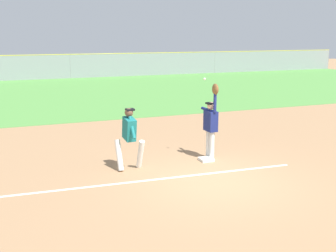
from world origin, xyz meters
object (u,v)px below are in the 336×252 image
fielder (211,122)px  parked_car_white (6,68)px  parked_car_silver (137,65)px  first_base (206,159)px  parked_car_tan (79,67)px  runner (129,134)px  baseball (205,79)px

fielder → parked_car_white: size_ratio=0.51×
fielder → parked_car_silver: (6.20, 28.52, -0.45)m
first_base → parked_car_tan: (0.66, 28.28, 0.63)m
runner → parked_car_white: bearing=92.4°
runner → baseball: bearing=3.3°
runner → parked_car_white: size_ratio=0.39×
parked_car_white → parked_car_silver: 12.04m
first_base → baseball: (0.05, 0.33, 2.34)m
runner → baseball: size_ratio=23.24×
baseball → parked_car_tan: (0.61, 27.94, -1.71)m
parked_car_white → runner: bearing=-85.4°
fielder → runner: fielder is taller
baseball → parked_car_white: size_ratio=0.02×
first_base → parked_car_white: bearing=100.9°
parked_car_white → parked_car_silver: same height
runner → parked_car_silver: 29.96m
baseball → parked_car_tan: baseball is taller
parked_car_silver → baseball: bearing=-103.5°
runner → baseball: baseball is taller
runner → first_base: bearing=-4.7°
baseball → parked_car_silver: (6.36, 28.34, -1.71)m
parked_car_white → parked_car_tan: (6.29, -0.83, 0.00)m
fielder → parked_car_silver: 29.19m
parked_car_tan → fielder: bearing=-93.6°
baseball → parked_car_tan: size_ratio=0.02×
fielder → parked_car_silver: size_ratio=0.51×
runner → baseball: (2.37, 0.31, 1.38)m
first_base → parked_car_tan: 28.29m
first_base → parked_car_silver: bearing=77.4°
baseball → runner: bearing=-172.6°
baseball → parked_car_white: 29.38m
runner → parked_car_tan: runner is taller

